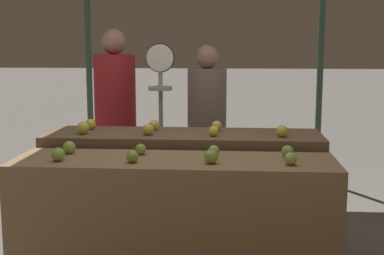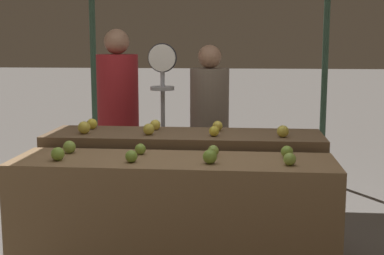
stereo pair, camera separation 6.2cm
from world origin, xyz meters
TOP-DOWN VIEW (x-y plane):
  - display_counter_front at (0.00, 0.00)m, footprint 1.99×0.55m
  - display_counter_back at (0.00, 0.60)m, footprint 1.99×0.55m
  - apple_front_0 at (-0.69, -0.11)m, footprint 0.08×0.08m
  - apple_front_1 at (-0.24, -0.12)m, footprint 0.07×0.07m
  - apple_front_2 at (0.23, -0.11)m, footprint 0.09×0.09m
  - apple_front_3 at (0.70, -0.11)m, footprint 0.07×0.07m
  - apple_front_4 at (-0.69, 0.11)m, footprint 0.08×0.08m
  - apple_front_5 at (-0.23, 0.12)m, footprint 0.07×0.07m
  - apple_front_6 at (0.24, 0.10)m, footprint 0.07×0.07m
  - apple_front_7 at (0.70, 0.10)m, footprint 0.08×0.08m
  - apple_back_0 at (-0.71, 0.50)m, footprint 0.09×0.09m
  - apple_back_1 at (-0.24, 0.49)m, footprint 0.08×0.08m
  - apple_back_2 at (0.22, 0.48)m, footprint 0.07×0.07m
  - apple_back_3 at (0.70, 0.49)m, footprint 0.08×0.08m
  - apple_back_4 at (-0.71, 0.70)m, footprint 0.08×0.08m
  - apple_back_5 at (-0.23, 0.71)m, footprint 0.08×0.08m
  - apple_back_6 at (0.24, 0.72)m, footprint 0.07×0.07m
  - produce_scale at (-0.25, 1.23)m, footprint 0.24×0.20m
  - person_vendor_at_scale at (0.12, 1.57)m, footprint 0.42×0.42m
  - person_customer_left at (-0.71, 1.56)m, footprint 0.39×0.39m

SIDE VIEW (x-z plane):
  - display_counter_front at x=0.00m, z-range 0.00..0.89m
  - display_counter_back at x=0.00m, z-range 0.00..0.96m
  - person_vendor_at_scale at x=0.12m, z-range 0.12..1.70m
  - apple_front_5 at x=-0.23m, z-range 0.89..0.96m
  - apple_front_6 at x=0.24m, z-range 0.89..0.97m
  - apple_front_1 at x=-0.24m, z-range 0.89..0.97m
  - apple_front_3 at x=0.70m, z-range 0.89..0.97m
  - apple_front_7 at x=0.70m, z-range 0.89..0.97m
  - apple_front_4 at x=-0.69m, z-range 0.89..0.98m
  - apple_front_0 at x=-0.69m, z-range 0.89..0.98m
  - apple_front_2 at x=0.23m, z-range 0.89..0.98m
  - apple_back_2 at x=0.22m, z-range 0.96..1.03m
  - person_customer_left at x=-0.71m, z-range 0.13..1.85m
  - apple_back_6 at x=0.24m, z-range 0.96..1.03m
  - apple_back_5 at x=-0.23m, z-range 0.96..1.03m
  - apple_back_4 at x=-0.71m, z-range 0.96..1.04m
  - apple_back_1 at x=-0.24m, z-range 0.96..1.04m
  - apple_back_3 at x=0.70m, z-range 0.96..1.04m
  - apple_back_0 at x=-0.71m, z-range 0.96..1.05m
  - produce_scale at x=-0.25m, z-range 0.34..1.94m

